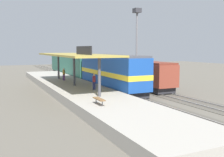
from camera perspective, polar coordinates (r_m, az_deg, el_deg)
ground_plane at (r=34.49m, az=2.40°, el=-2.38°), size 120.00×120.00×0.00m
track_near at (r=33.63m, az=-0.63°, el=-2.55°), size 3.20×110.00×0.16m
track_far at (r=35.74m, az=6.11°, el=-2.04°), size 3.20×110.00×0.16m
platform at (r=31.97m, az=-8.18°, el=-2.33°), size 6.00×44.00×0.90m
station_canopy at (r=31.52m, az=-8.25°, el=5.01°), size 5.20×18.00×4.70m
platform_bench at (r=20.78m, az=-2.84°, el=-4.53°), size 0.44×1.70×0.50m
locomotive at (r=32.74m, az=-0.17°, el=1.40°), size 2.93×14.43×4.44m
passenger_carriage_single at (r=49.63m, az=-8.91°, el=2.95°), size 2.90×20.00×4.24m
freight_car at (r=35.14m, az=6.50°, el=0.99°), size 2.80×12.00×3.54m
light_mast at (r=42.66m, az=5.44°, el=10.61°), size 1.10×1.10×11.70m
person_waiting at (r=28.50m, az=-3.93°, el=-0.50°), size 0.34×0.34×1.71m
person_walking at (r=37.29m, az=-10.45°, el=1.06°), size 0.34×0.34×1.71m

